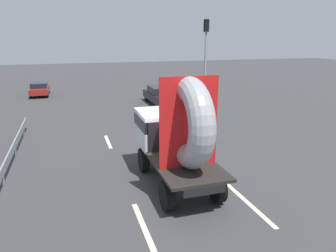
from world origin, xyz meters
The scene contains 10 objects.
ground_plane centered at (0.00, 0.00, 0.00)m, with size 120.00×120.00×0.00m, color #38383A.
flatbed_truck centered at (0.02, -0.13, 1.92)m, with size 2.02×5.05×4.03m.
distant_sedan centered at (3.53, 13.83, 0.76)m, with size 1.86×4.34×1.42m.
traffic_light centered at (6.72, 12.44, 4.16)m, with size 0.42×0.36×6.47m.
guardrail centered at (-5.93, 2.99, 0.53)m, with size 0.10×12.20×0.71m.
lane_dash_left_near centered at (-1.74, -2.55, 0.00)m, with size 2.64×0.16×0.01m, color beige.
lane_dash_left_far centered at (-1.74, 5.39, 0.00)m, with size 2.17×0.16×0.01m, color beige.
lane_dash_right_near centered at (1.77, -2.28, 0.00)m, with size 2.97×0.16×0.01m, color beige.
lane_dash_right_far centered at (1.77, 6.15, 0.00)m, with size 2.73×0.16×0.01m, color beige.
oncoming_car centered at (-6.01, 20.91, 0.64)m, with size 1.58×3.68×1.20m.
Camera 1 is at (-3.42, -10.15, 5.11)m, focal length 33.72 mm.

